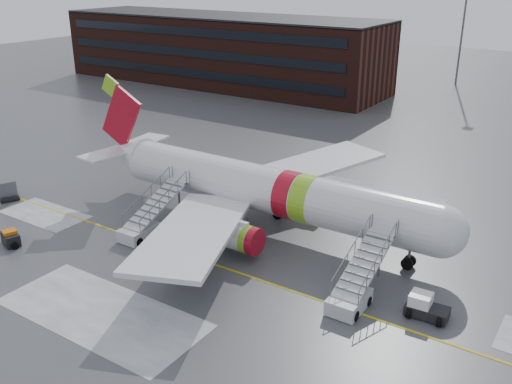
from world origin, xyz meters
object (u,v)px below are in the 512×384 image
Objects in this scene: uld_container at (7,190)px; baggage_tractor at (11,238)px; airliner at (260,189)px; airstair_aft at (145,223)px; pushback_tug at (425,307)px; airstair_fwd at (354,289)px.

baggage_tractor is at bearing -33.39° from uld_container.
airliner is at bearing 18.77° from uld_container.
pushback_tug is (22.74, 1.12, -0.40)m from airstair_aft.
airstair_fwd is 34.92m from uld_container.
airstair_fwd reaches higher than pushback_tug.
airstair_aft is at bearing 180.00° from airstair_fwd.
airliner reaches higher than airstair_fwd.
airstair_fwd is at bearing -165.45° from pushback_tug.
baggage_tractor is at bearing -164.79° from airstair_fwd.
pushback_tug reaches higher than baggage_tractor.
airstair_aft reaches higher than baggage_tractor.
airstair_fwd is 18.43m from airstair_aft.
uld_container is (-16.47, -1.38, -0.21)m from airstair_aft.
airstair_aft is at bearing 4.80° from uld_container.
airstair_fwd reaches higher than baggage_tractor.
airstair_aft is 16.52m from uld_container.
airliner is at bearing 161.18° from pushback_tug.
airstair_fwd is at bearing -29.43° from airliner.
airliner is 14.13× the size of baggage_tractor.
airliner reaches higher than pushback_tug.
airliner is at bearing 43.08° from baggage_tractor.
airstair_aft is at bearing 42.52° from baggage_tractor.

